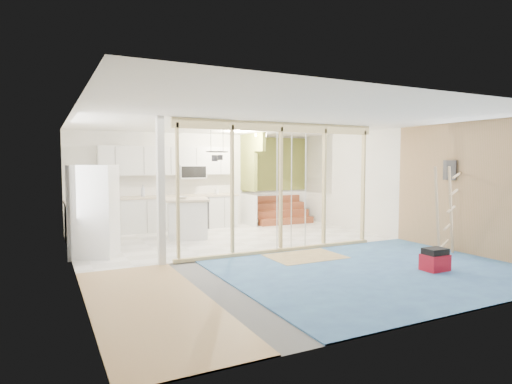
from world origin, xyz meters
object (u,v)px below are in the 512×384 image
fridge (95,211)px  island (187,219)px  toolbox (435,260)px  ladder (446,211)px

fridge → island: (2.16, 1.15, -0.40)m
toolbox → ladder: ladder is taller
island → ladder: bearing=-32.9°
fridge → island: bearing=52.3°
fridge → toolbox: size_ratio=4.24×
toolbox → ladder: (1.16, 0.77, 0.69)m
fridge → toolbox: (4.90, -3.65, -0.69)m
island → toolbox: size_ratio=2.84×
fridge → toolbox: bearing=-12.5°
fridge → ladder: size_ratio=1.02×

